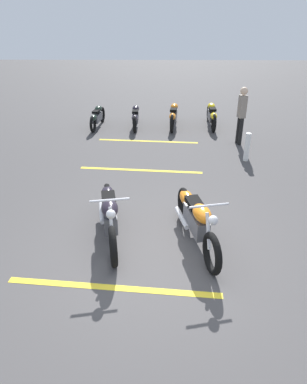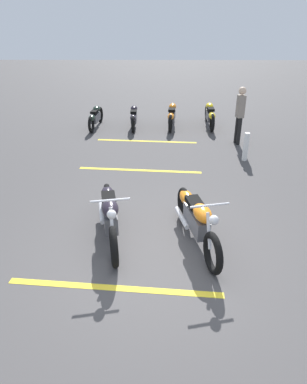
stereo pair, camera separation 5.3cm
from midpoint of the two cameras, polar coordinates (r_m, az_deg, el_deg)
name	(u,v)px [view 2 (the right image)]	position (r m, az deg, el deg)	size (l,w,h in m)	color
ground_plane	(153,254)	(5.86, -0.37, -10.23)	(60.00, 60.00, 0.00)	#474444
motorcycle_bright_foreground	(196,218)	(5.96, 6.85, -4.34)	(2.20, 0.77, 1.04)	black
motorcycle_dark_foreground	(110,213)	(6.11, -7.57, -3.54)	(2.21, 0.74, 1.04)	black
motorcycle_row_far_left	(210,115)	(12.80, 9.27, 12.60)	(2.12, 0.27, 0.80)	black
motorcycle_row_left	(172,115)	(12.58, 2.96, 12.65)	(2.11, 0.39, 0.80)	black
motorcycle_row_center	(134,117)	(12.54, -3.42, 12.42)	(1.95, 0.25, 0.73)	black
motorcycle_row_right	(95,117)	(12.69, -9.79, 12.24)	(1.93, 0.32, 0.72)	black
bystander_near_row	(240,113)	(10.97, 14.07, 12.66)	(0.29, 0.24, 1.74)	black
bollard_post	(246,147)	(9.79, 14.97, 7.29)	(0.14, 0.14, 0.78)	white
parking_stripe_near	(114,288)	(5.26, -6.87, -15.57)	(3.20, 0.12, 0.01)	yellow
parking_stripe_mid	(140,170)	(8.95, -2.47, 3.66)	(3.20, 0.12, 0.01)	yellow
parking_stripe_far	(147,141)	(11.15, -1.29, 8.47)	(3.20, 0.12, 0.01)	yellow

